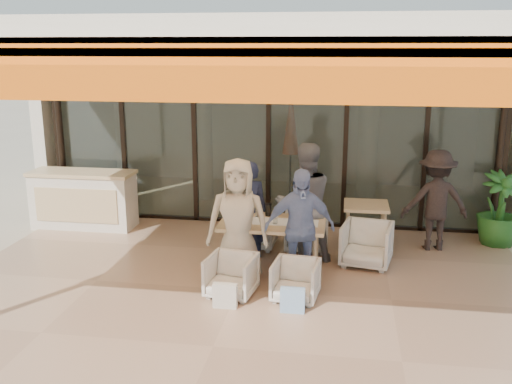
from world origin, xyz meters
TOP-DOWN VIEW (x-y plane):
  - ground at (0.00, 0.00)m, footprint 70.00×70.00m
  - terrace_floor at (0.00, 0.00)m, footprint 8.00×6.00m
  - terrace_structure at (0.00, -0.26)m, footprint 8.00×6.00m
  - glass_storefront at (0.00, 3.00)m, footprint 8.08×0.10m
  - interior_block at (0.01, 5.31)m, footprint 9.05×3.62m
  - host_counter at (-3.23, 2.30)m, footprint 1.85×0.65m
  - dining_table at (0.35, 0.81)m, footprint 1.50×0.90m
  - chair_far_left at (-0.06, 1.76)m, footprint 0.70×0.66m
  - chair_far_right at (0.78, 1.76)m, footprint 0.71×0.67m
  - chair_near_left at (-0.06, -0.14)m, footprint 0.67×0.64m
  - chair_near_right at (0.78, -0.14)m, footprint 0.63×0.60m
  - diner_navy at (-0.06, 1.26)m, footprint 0.63×0.48m
  - diner_grey at (0.78, 1.26)m, footprint 1.08×0.97m
  - diner_cream at (-0.06, 0.36)m, footprint 0.87×0.58m
  - diner_periwinkle at (0.78, 0.36)m, footprint 1.03×0.63m
  - tote_bag_cream at (-0.06, -0.54)m, footprint 0.30×0.10m
  - tote_bag_blue at (0.78, -0.54)m, footprint 0.30×0.10m
  - side_table at (1.71, 1.96)m, footprint 0.70×0.70m
  - side_chair at (1.71, 1.21)m, footprint 0.82×0.78m
  - standing_woman at (2.79, 2.08)m, footprint 1.12×0.73m
  - potted_palm at (3.85, 2.45)m, footprint 0.93×0.93m

SIDE VIEW (x-z plane):
  - ground at x=0.00m, z-range 0.00..0.00m
  - terrace_floor at x=0.00m, z-range 0.00..0.01m
  - tote_bag_cream at x=-0.06m, z-range 0.00..0.34m
  - tote_bag_blue at x=0.78m, z-range 0.00..0.34m
  - chair_near_right at x=0.78m, z-range 0.00..0.58m
  - chair_near_left at x=-0.06m, z-range 0.00..0.62m
  - chair_far_right at x=0.78m, z-range 0.00..0.69m
  - chair_far_left at x=-0.06m, z-range 0.00..0.71m
  - side_chair at x=1.71m, z-range 0.00..0.72m
  - host_counter at x=-3.23m, z-range 0.01..1.05m
  - potted_palm at x=3.85m, z-range 0.00..1.23m
  - side_table at x=1.71m, z-range 0.27..1.01m
  - dining_table at x=0.35m, z-range 0.22..1.15m
  - diner_navy at x=-0.06m, z-range 0.00..1.53m
  - standing_woman at x=2.79m, z-range 0.00..1.63m
  - diner_periwinkle at x=0.78m, z-range 0.00..1.63m
  - diner_cream at x=-0.06m, z-range 0.00..1.74m
  - diner_grey at x=0.78m, z-range 0.00..1.82m
  - glass_storefront at x=0.00m, z-range 0.00..3.20m
  - interior_block at x=0.01m, z-range 0.47..3.99m
  - terrace_structure at x=0.00m, z-range 1.55..4.95m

